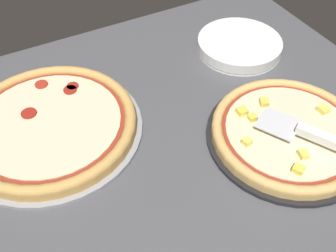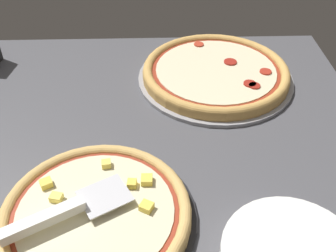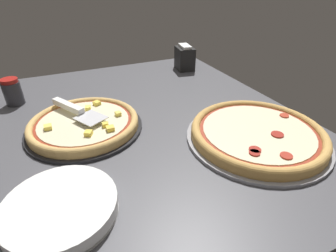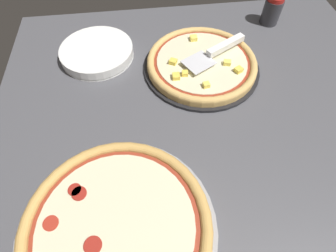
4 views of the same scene
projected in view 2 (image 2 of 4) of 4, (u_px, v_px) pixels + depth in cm
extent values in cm
cube|color=#4C4C51|center=(114.00, 160.00, 86.29)|extent=(120.90, 107.67, 3.60)
cylinder|color=black|center=(97.00, 220.00, 71.28)|extent=(36.52, 36.52, 1.00)
cylinder|color=#DBAD60|center=(96.00, 215.00, 70.41)|extent=(34.33, 34.33, 1.74)
torus|color=#DBAD60|center=(96.00, 212.00, 69.85)|extent=(34.33, 34.33, 2.22)
cylinder|color=maroon|center=(96.00, 212.00, 69.80)|extent=(29.84, 29.84, 0.15)
cylinder|color=beige|center=(95.00, 211.00, 69.72)|extent=(28.15, 28.15, 0.40)
cube|color=#F4D64C|center=(146.00, 207.00, 69.43)|extent=(2.89, 2.83, 1.29)
cube|color=#F4D64C|center=(147.00, 180.00, 74.33)|extent=(2.22, 2.32, 1.29)
cube|color=#F9E05B|center=(56.00, 198.00, 71.01)|extent=(2.50, 2.21, 1.29)
cube|color=#F4D64C|center=(46.00, 183.00, 73.64)|extent=(2.85, 2.77, 1.29)
cube|color=#F9E05B|center=(106.00, 164.00, 77.58)|extent=(2.04, 1.93, 1.29)
cube|color=#F4D64C|center=(132.00, 184.00, 73.58)|extent=(1.86, 1.91, 1.29)
cylinder|color=#939399|center=(215.00, 78.00, 107.55)|extent=(42.03, 42.03, 1.00)
cylinder|color=tan|center=(215.00, 73.00, 106.60)|extent=(39.51, 39.51, 1.97)
torus|color=tan|center=(216.00, 70.00, 105.97)|extent=(39.51, 39.51, 2.52)
cylinder|color=maroon|center=(216.00, 70.00, 105.92)|extent=(34.34, 34.34, 0.15)
cylinder|color=beige|center=(216.00, 70.00, 105.84)|extent=(32.40, 32.40, 0.40)
cylinder|color=maroon|center=(230.00, 62.00, 108.21)|extent=(3.54, 3.54, 0.40)
cylinder|color=maroon|center=(250.00, 84.00, 99.93)|extent=(3.23, 3.23, 0.40)
cylinder|color=#B73823|center=(199.00, 44.00, 116.00)|extent=(2.88, 2.88, 0.40)
cylinder|color=#AD2D1E|center=(266.00, 72.00, 104.34)|extent=(3.14, 3.14, 0.40)
cylinder|color=maroon|center=(255.00, 86.00, 99.19)|extent=(2.90, 2.90, 0.40)
cube|color=silver|center=(107.00, 196.00, 70.39)|extent=(11.07, 10.57, 0.24)
cube|color=white|center=(43.00, 220.00, 65.25)|extent=(13.71, 9.00, 2.00)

